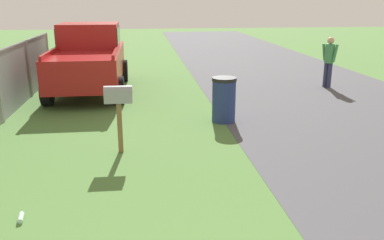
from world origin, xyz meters
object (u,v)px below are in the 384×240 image
at_px(pickup_truck, 89,56).
at_px(trash_bin, 224,100).
at_px(mailbox, 118,99).
at_px(pedestrian, 329,59).

bearing_deg(pickup_truck, trash_bin, -137.48).
bearing_deg(pickup_truck, mailbox, -168.20).
xyz_separation_m(trash_bin, pedestrian, (3.41, -4.17, 0.41)).
bearing_deg(trash_bin, mailbox, 126.74).
bearing_deg(mailbox, pickup_truck, 12.58).
bearing_deg(pedestrian, mailbox, 3.72).
distance_m(trash_bin, pedestrian, 5.41).
height_order(mailbox, pedestrian, pedestrian).
bearing_deg(pedestrian, trash_bin, 4.61).
relative_size(mailbox, trash_bin, 1.22).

